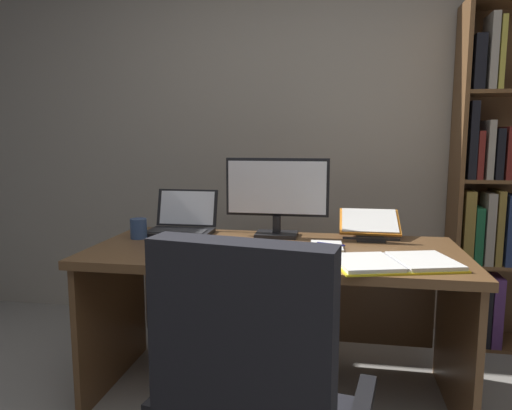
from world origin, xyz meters
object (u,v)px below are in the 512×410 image
Objects in this scene: pen at (331,244)px; notepad at (327,246)px; reading_stand_with_book at (369,224)px; keyboard at (264,254)px; open_binder at (395,262)px; computer_mouse at (199,249)px; coffee_mug at (139,228)px; laptop at (182,224)px; monitor at (277,196)px; desk at (276,283)px; bookshelf at (511,193)px.

notepad is at bearing 180.00° from pen.
reading_stand_with_book is 2.23× the size of pen.
keyboard is 0.56m from open_binder.
computer_mouse is 0.48m from coffee_mug.
laptop reaches higher than coffee_mug.
reading_stand_with_book is 1.49× the size of notepad.
monitor reaches higher than open_binder.
monitor is (-0.02, 0.19, 0.41)m from desk.
laptop reaches higher than reading_stand_with_book.
open_binder is at bearing -29.46° from desk.
coffee_mug is at bearing 178.39° from notepad.
computer_mouse reaches higher than keyboard.
pen is (0.02, 0.00, 0.01)m from notepad.
monitor reaches higher than keyboard.
bookshelf is 1.29m from pen.
keyboard is 3.00× the size of pen.
notepad is (-1.06, -0.75, -0.19)m from bookshelf.
monitor is at bearing -171.62° from reading_stand_with_book.
coffee_mug is (-0.40, 0.26, 0.03)m from computer_mouse.
desk is 0.86× the size of bookshelf.
bookshelf is at bearing 22.08° from monitor.
laptop is 0.50m from computer_mouse.
coffee_mug reaches higher than computer_mouse.
notepad is 1.50× the size of pen.
desk is 0.64m from laptop.
open_binder is (0.07, -0.56, -0.06)m from reading_stand_with_book.
monitor reaches higher than coffee_mug.
bookshelf is 5.82× the size of laptop.
coffee_mug reaches higher than desk.
notepad is at bearing 41.16° from keyboard.
keyboard is 1.34× the size of reading_stand_with_book.
reading_stand_with_book is at bearing 11.87° from coffee_mug.
computer_mouse is (0.23, -0.44, -0.03)m from laptop.
notepad is at bearing -128.01° from reading_stand_with_book.
bookshelf reaches higher than laptop.
laptop is 2.51× the size of pen.
computer_mouse is at bearing -142.37° from desk.
bookshelf reaches higher than keyboard.
computer_mouse is 0.50× the size of notepad.
keyboard is (0.53, -0.44, -0.04)m from laptop.
computer_mouse is (-1.63, -0.98, -0.18)m from bookshelf.
coffee_mug is at bearing -160.56° from bookshelf.
bookshelf is at bearing 35.12° from notepad.
keyboard is 4.04× the size of computer_mouse.
bookshelf is at bearing 16.10° from laptop.
desk is 3.21× the size of monitor.
open_binder is (0.56, -0.05, -0.00)m from keyboard.
open_binder is at bearing -24.52° from laptop.
laptop is at bearing 165.70° from pen.
reading_stand_with_book is at bearing 54.64° from pen.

